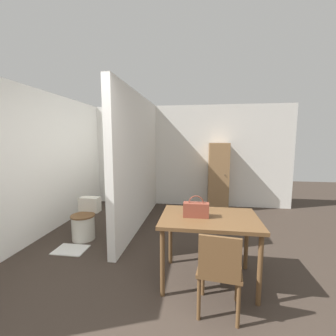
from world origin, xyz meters
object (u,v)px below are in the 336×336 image
object	(u,v)px
dining_table	(209,224)
toilet	(85,222)
wooden_chair	(219,269)
handbag	(196,209)
wooden_cabinet	(218,177)

from	to	relation	value
dining_table	toilet	distance (m)	2.27
wooden_chair	toilet	distance (m)	2.56
handbag	wooden_cabinet	world-z (taller)	wooden_cabinet
wooden_chair	wooden_cabinet	distance (m)	3.38
wooden_chair	toilet	size ratio (longest dim) A/B	1.27
dining_table	toilet	world-z (taller)	dining_table
dining_table	wooden_chair	bearing A→B (deg)	-81.08
wooden_chair	dining_table	bearing A→B (deg)	106.02
dining_table	handbag	xyz separation A→B (m)	(-0.15, -0.03, 0.18)
toilet	handbag	world-z (taller)	handbag
toilet	wooden_cabinet	xyz separation A→B (m)	(2.36, 1.93, 0.51)
wooden_chair	handbag	xyz separation A→B (m)	(-0.23, 0.48, 0.41)
wooden_chair	wooden_cabinet	size ratio (longest dim) A/B	0.53
dining_table	handbag	distance (m)	0.24
toilet	handbag	xyz separation A→B (m)	(1.88, -0.94, 0.60)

